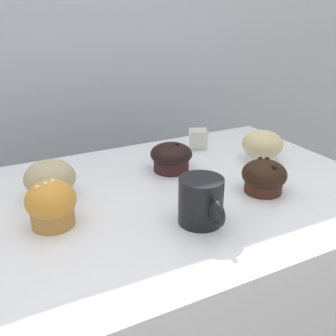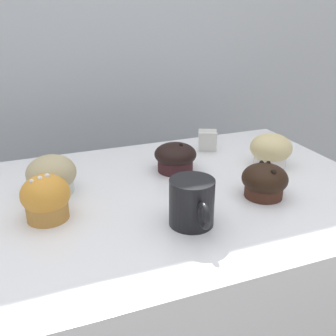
{
  "view_description": "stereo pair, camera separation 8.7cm",
  "coord_description": "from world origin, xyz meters",
  "px_view_note": "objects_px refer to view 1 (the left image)",
  "views": [
    {
      "loc": [
        -0.33,
        -0.68,
        1.32
      ],
      "look_at": [
        0.04,
        0.03,
        0.98
      ],
      "focal_mm": 42.0,
      "sensor_mm": 36.0,
      "label": 1
    },
    {
      "loc": [
        -0.25,
        -0.72,
        1.32
      ],
      "look_at": [
        0.04,
        0.03,
        0.98
      ],
      "focal_mm": 42.0,
      "sensor_mm": 36.0,
      "label": 2
    }
  ],
  "objects_px": {
    "muffin_back_left": "(171,157)",
    "muffin_back_right": "(264,177)",
    "muffin_front_right": "(51,204)",
    "coffee_cup": "(201,200)",
    "muffin_front_left": "(262,146)",
    "muffin_front_center": "(50,181)"
  },
  "relations": [
    {
      "from": "muffin_back_right",
      "to": "coffee_cup",
      "type": "height_order",
      "value": "coffee_cup"
    },
    {
      "from": "muffin_back_right",
      "to": "muffin_front_left",
      "type": "bearing_deg",
      "value": 51.45
    },
    {
      "from": "muffin_back_left",
      "to": "muffin_back_right",
      "type": "distance_m",
      "value": 0.23
    },
    {
      "from": "muffin_front_center",
      "to": "coffee_cup",
      "type": "xyz_separation_m",
      "value": [
        0.23,
        -0.23,
        0.01
      ]
    },
    {
      "from": "muffin_back_left",
      "to": "muffin_front_left",
      "type": "bearing_deg",
      "value": -12.62
    },
    {
      "from": "muffin_front_left",
      "to": "muffin_front_right",
      "type": "height_order",
      "value": "muffin_front_right"
    },
    {
      "from": "muffin_front_right",
      "to": "coffee_cup",
      "type": "xyz_separation_m",
      "value": [
        0.25,
        -0.12,
        0.0
      ]
    },
    {
      "from": "muffin_front_right",
      "to": "muffin_front_left",
      "type": "bearing_deg",
      "value": 7.68
    },
    {
      "from": "muffin_back_right",
      "to": "coffee_cup",
      "type": "xyz_separation_m",
      "value": [
        -0.19,
        -0.05,
        0.01
      ]
    },
    {
      "from": "muffin_front_right",
      "to": "coffee_cup",
      "type": "bearing_deg",
      "value": -25.49
    },
    {
      "from": "muffin_front_center",
      "to": "muffin_back_left",
      "type": "relative_size",
      "value": 1.04
    },
    {
      "from": "muffin_front_center",
      "to": "muffin_back_right",
      "type": "xyz_separation_m",
      "value": [
        0.42,
        -0.18,
        -0.0
      ]
    },
    {
      "from": "muffin_front_right",
      "to": "muffin_front_center",
      "type": "bearing_deg",
      "value": 79.08
    },
    {
      "from": "muffin_front_center",
      "to": "coffee_cup",
      "type": "bearing_deg",
      "value": -45.66
    },
    {
      "from": "muffin_back_left",
      "to": "muffin_back_right",
      "type": "height_order",
      "value": "muffin_back_right"
    },
    {
      "from": "coffee_cup",
      "to": "muffin_front_left",
      "type": "bearing_deg",
      "value": 32.31
    },
    {
      "from": "coffee_cup",
      "to": "muffin_front_right",
      "type": "bearing_deg",
      "value": 154.51
    },
    {
      "from": "muffin_back_left",
      "to": "muffin_front_left",
      "type": "height_order",
      "value": "muffin_front_left"
    },
    {
      "from": "muffin_back_right",
      "to": "muffin_front_right",
      "type": "distance_m",
      "value": 0.44
    },
    {
      "from": "muffin_front_right",
      "to": "coffee_cup",
      "type": "relative_size",
      "value": 0.74
    },
    {
      "from": "muffin_front_left",
      "to": "coffee_cup",
      "type": "distance_m",
      "value": 0.36
    },
    {
      "from": "muffin_back_right",
      "to": "coffee_cup",
      "type": "relative_size",
      "value": 0.77
    }
  ]
}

